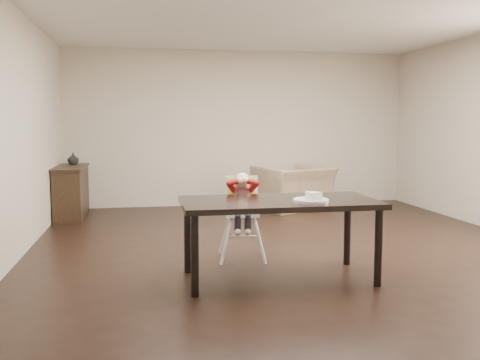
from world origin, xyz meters
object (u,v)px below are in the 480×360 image
(sideboard, at_px, (71,192))
(high_chair, at_px, (242,198))
(dining_table, at_px, (279,208))
(armchair, at_px, (293,181))

(sideboard, bearing_deg, high_chair, -54.06)
(sideboard, bearing_deg, dining_table, -58.19)
(armchair, bearing_deg, high_chair, 42.63)
(dining_table, bearing_deg, sideboard, 121.81)
(high_chair, xyz_separation_m, sideboard, (-2.14, 2.95, -0.26))
(dining_table, xyz_separation_m, high_chair, (-0.20, 0.82, -0.01))
(dining_table, xyz_separation_m, sideboard, (-2.33, 3.76, -0.27))
(armchair, relative_size, sideboard, 0.89)
(high_chair, relative_size, sideboard, 0.74)
(high_chair, height_order, sideboard, high_chair)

